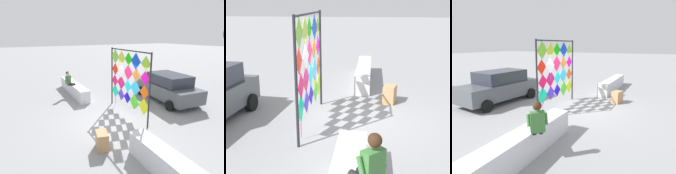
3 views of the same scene
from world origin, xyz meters
TOP-DOWN VIEW (x-y plane):
  - ground at (0.00, 0.00)m, footprint 120.00×120.00m
  - plaza_ledge_right at (4.61, -0.26)m, footprint 4.43×0.58m
  - kite_display_rack at (-0.25, 1.10)m, footprint 3.26×0.09m
  - seated_vendor at (-4.25, -0.58)m, footprint 0.75×0.74m
  - cardboard_box_large at (1.78, -1.24)m, footprint 0.64×0.52m

SIDE VIEW (x-z plane):
  - ground at x=0.00m, z-range 0.00..0.00m
  - cardboard_box_large at x=1.78m, z-range 0.00..0.61m
  - plaza_ledge_right at x=4.61m, z-range 0.00..0.74m
  - seated_vendor at x=-4.25m, z-range 0.15..1.73m
  - kite_display_rack at x=-0.25m, z-range 0.25..3.39m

